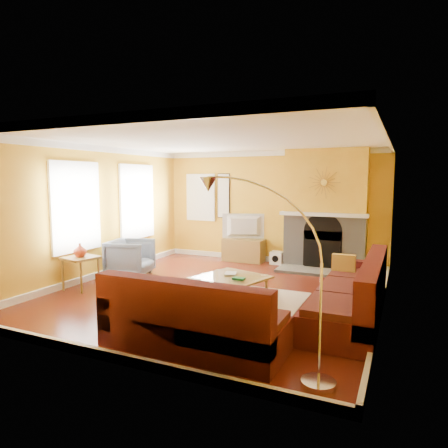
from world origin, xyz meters
The scene contains 27 objects.
floor centered at (0.00, 0.00, -0.01)m, with size 5.50×6.00×0.02m, color maroon.
ceiling centered at (0.00, 0.00, 2.71)m, with size 5.50×6.00×0.02m, color white.
wall_back centered at (0.00, 3.01, 1.35)m, with size 5.50×0.02×2.70m, color gold.
wall_front centered at (0.00, -3.01, 1.35)m, with size 5.50×0.02×2.70m, color gold.
wall_left centered at (-2.76, 0.00, 1.35)m, with size 0.02×6.00×2.70m, color gold.
wall_right centered at (2.76, 0.00, 1.35)m, with size 0.02×6.00×2.70m, color gold.
baseboard centered at (0.00, 0.00, 0.06)m, with size 5.50×6.00×0.12m, color white, non-canonical shape.
crown_molding centered at (0.00, 0.00, 2.64)m, with size 5.50×6.00×0.12m, color white, non-canonical shape.
window_left_near centered at (-2.72, 1.30, 1.50)m, with size 0.06×1.22×1.72m, color white.
window_left_far centered at (-2.72, -0.60, 1.50)m, with size 0.06×1.22×1.72m, color white.
window_back centered at (-1.90, 2.96, 1.55)m, with size 0.82×0.06×1.22m, color white.
wall_art centered at (-1.25, 2.97, 1.60)m, with size 0.34×0.04×1.14m, color white.
fireplace centered at (1.35, 2.80, 1.35)m, with size 1.80×0.40×2.70m, color gray, non-canonical shape.
mantel centered at (1.35, 2.56, 1.25)m, with size 1.92×0.22×0.08m, color white.
hearth centered at (1.35, 2.25, 0.03)m, with size 1.80×0.70×0.06m, color gray.
sunburst centered at (1.35, 2.57, 1.95)m, with size 0.70×0.04×0.70m, color olive, non-canonical shape.
rug centered at (0.35, -0.30, 0.01)m, with size 2.40×1.80×0.02m, color beige.
sectional_sofa centered at (1.20, -0.85, 0.45)m, with size 3.10×3.70×0.90m, color #561B1C, non-canonical shape.
coffee_table centered at (0.40, -0.35, 0.21)m, with size 1.04×1.04×0.41m, color white, non-canonical shape.
media_console centered at (-0.60, 2.75, 0.28)m, with size 1.01×0.46×0.56m, color olive.
tv centered at (-0.60, 2.75, 0.87)m, with size 1.07×0.14×0.62m, color black.
subwoofer centered at (0.25, 2.78, 0.15)m, with size 0.30×0.30×0.30m, color white.
armchair centered at (-2.20, 0.35, 0.39)m, with size 0.82×0.85×0.77m, color slate.
side_table centered at (-2.40, -0.85, 0.30)m, with size 0.55×0.55×0.61m, color olive, non-canonical shape.
vase centered at (-2.40, -0.85, 0.73)m, with size 0.24×0.24×0.25m, color #CD4322.
book centered at (0.24, -0.25, 0.43)m, with size 0.19×0.26×0.03m, color white.
arc_lamp centered at (1.75, -2.55, 1.02)m, with size 1.31×0.36×2.04m, color silver, non-canonical shape.
Camera 1 is at (3.00, -6.32, 2.03)m, focal length 32.00 mm.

